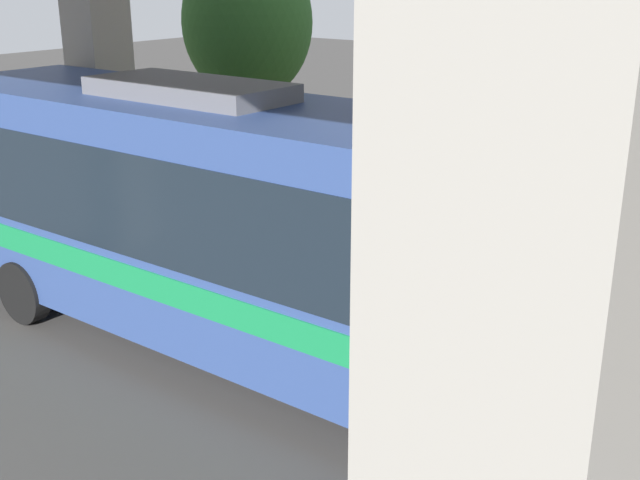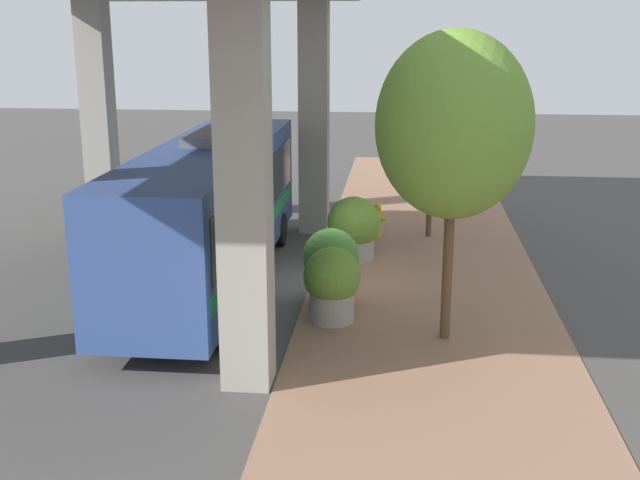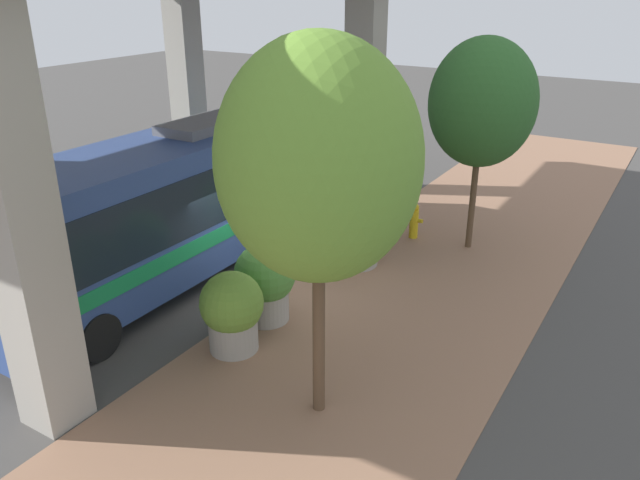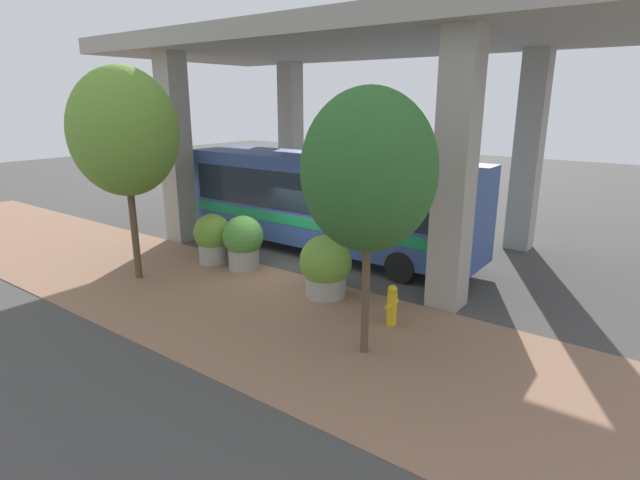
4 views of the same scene
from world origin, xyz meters
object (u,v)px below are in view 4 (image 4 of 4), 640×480
at_px(bus, 325,198).
at_px(street_tree_near, 369,171).
at_px(street_tree_far, 124,132).
at_px(fire_hydrant, 392,305).
at_px(planter_back, 243,241).
at_px(planter_middle, 326,266).
at_px(planter_front, 213,238).

height_order(bus, street_tree_near, street_tree_near).
xyz_separation_m(street_tree_near, street_tree_far, (-0.12, 8.38, 0.48)).
bearing_deg(street_tree_far, fire_hydrant, -78.01).
xyz_separation_m(planter_back, street_tree_far, (-2.66, 2.07, 3.62)).
relative_size(planter_middle, street_tree_near, 0.31).
xyz_separation_m(planter_front, street_tree_near, (-2.39, -7.64, 3.19)).
distance_m(bus, planter_middle, 4.49).
height_order(fire_hydrant, planter_back, planter_back).
height_order(bus, planter_back, bus).
distance_m(planter_front, planter_middle, 4.97).
bearing_deg(street_tree_far, planter_back, -37.94).
distance_m(planter_front, street_tree_near, 8.62).
height_order(planter_middle, planter_back, planter_back).
bearing_deg(bus, planter_middle, -143.83).
xyz_separation_m(planter_front, street_tree_far, (-2.51, 0.74, 3.67)).
relative_size(bus, street_tree_far, 1.79).
xyz_separation_m(planter_middle, street_tree_far, (-2.33, 5.70, 3.67)).
bearing_deg(fire_hydrant, street_tree_near, -173.33).
xyz_separation_m(planter_middle, street_tree_near, (-2.21, -2.67, 3.19)).
relative_size(fire_hydrant, planter_front, 0.62).
xyz_separation_m(planter_back, street_tree_near, (-2.54, -6.30, 3.14)).
distance_m(planter_front, street_tree_far, 4.51).
distance_m(planter_front, planter_back, 1.35).
relative_size(fire_hydrant, planter_back, 0.59).
bearing_deg(street_tree_near, planter_front, 72.61).
bearing_deg(street_tree_near, planter_middle, 50.37).
bearing_deg(street_tree_far, street_tree_near, -89.18).
distance_m(bus, street_tree_far, 7.09).
relative_size(street_tree_near, street_tree_far, 0.89).
bearing_deg(planter_back, street_tree_near, -111.93).
bearing_deg(planter_front, street_tree_near, -107.39).
bearing_deg(planter_back, bus, -18.59).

